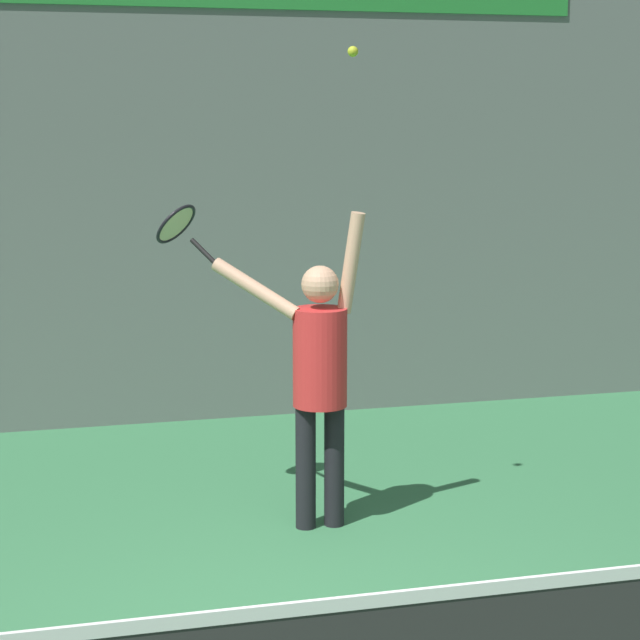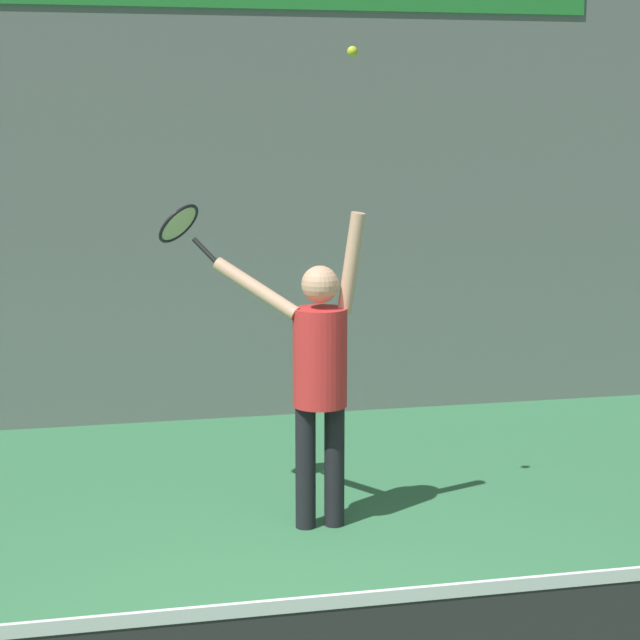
# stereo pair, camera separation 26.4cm
# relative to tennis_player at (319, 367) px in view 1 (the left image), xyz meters

# --- Properties ---
(back_wall) EXTENTS (18.00, 0.10, 5.00)m
(back_wall) POSITION_rel_tennis_player_xyz_m (-0.46, 2.88, 1.45)
(back_wall) COLOR slate
(back_wall) RESTS_ON ground_plane
(tennis_player) EXTENTS (0.93, 0.58, 2.03)m
(tennis_player) POSITION_rel_tennis_player_xyz_m (0.00, 0.00, 0.00)
(tennis_player) COLOR black
(tennis_player) RESTS_ON ground_plane
(tennis_racket) EXTENTS (0.43, 0.42, 0.39)m
(tennis_racket) POSITION_rel_tennis_player_xyz_m (-0.80, 0.55, 0.86)
(tennis_racket) COLOR black
(tennis_ball) EXTENTS (0.06, 0.06, 0.06)m
(tennis_ball) POSITION_rel_tennis_player_xyz_m (0.18, -0.12, 1.94)
(tennis_ball) COLOR #CCDB2D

